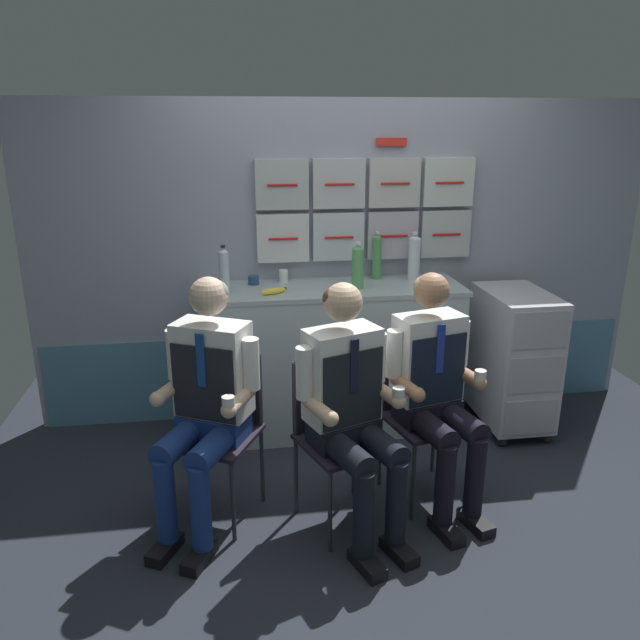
# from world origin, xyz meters

# --- Properties ---
(ground) EXTENTS (4.80, 4.80, 0.04)m
(ground) POSITION_xyz_m (0.00, 0.00, -0.02)
(ground) COLOR #262A34
(galley_bulkhead) EXTENTS (4.20, 0.14, 2.15)m
(galley_bulkhead) POSITION_xyz_m (0.01, 1.37, 1.07)
(galley_bulkhead) COLOR #959BAF
(galley_bulkhead) RESTS_ON ground
(galley_counter) EXTENTS (1.69, 0.53, 0.99)m
(galley_counter) POSITION_xyz_m (-0.14, 1.09, 0.50)
(galley_counter) COLOR #B0C3C6
(galley_counter) RESTS_ON ground
(service_trolley) EXTENTS (0.40, 0.65, 0.95)m
(service_trolley) POSITION_xyz_m (1.06, 0.92, 0.51)
(service_trolley) COLOR black
(service_trolley) RESTS_ON ground
(folding_chair_left) EXTENTS (0.54, 0.54, 0.87)m
(folding_chair_left) POSITION_xyz_m (-0.86, 0.27, 0.54)
(folding_chair_left) COLOR #2D2D33
(folding_chair_left) RESTS_ON ground
(crew_member_left) EXTENTS (0.59, 0.69, 1.30)m
(crew_member_left) POSITION_xyz_m (-0.93, 0.13, 0.73)
(crew_member_left) COLOR black
(crew_member_left) RESTS_ON ground
(folding_chair_right) EXTENTS (0.52, 0.52, 0.87)m
(folding_chair_right) POSITION_xyz_m (-0.29, 0.12, 0.54)
(folding_chair_right) COLOR #2D2D33
(folding_chair_right) RESTS_ON ground
(crew_member_right) EXTENTS (0.54, 0.68, 1.29)m
(crew_member_right) POSITION_xyz_m (-0.23, -0.03, 0.72)
(crew_member_right) COLOR black
(crew_member_right) RESTS_ON ground
(folding_chair_by_counter) EXTENTS (0.49, 0.49, 0.87)m
(folding_chair_by_counter) POSITION_xyz_m (0.21, 0.30, 0.54)
(folding_chair_by_counter) COLOR #2D2D33
(folding_chair_by_counter) RESTS_ON ground
(crew_member_by_counter) EXTENTS (0.51, 0.66, 1.28)m
(crew_member_by_counter) POSITION_xyz_m (0.25, 0.14, 0.71)
(crew_member_by_counter) COLOR black
(crew_member_by_counter) RESTS_ON ground
(sparkling_bottle_green) EXTENTS (0.08, 0.08, 0.30)m
(sparkling_bottle_green) POSITION_xyz_m (0.01, 1.03, 1.13)
(sparkling_bottle_green) COLOR #54A35D
(sparkling_bottle_green) RESTS_ON galley_counter
(water_bottle_short) EXTENTS (0.06, 0.06, 0.32)m
(water_bottle_short) POSITION_xyz_m (0.19, 1.26, 1.14)
(water_bottle_short) COLOR #4D9651
(water_bottle_short) RESTS_ON galley_counter
(water_bottle_clear) EXTENTS (0.06, 0.06, 0.31)m
(water_bottle_clear) POSITION_xyz_m (-0.82, 1.02, 1.14)
(water_bottle_clear) COLOR silver
(water_bottle_clear) RESTS_ON galley_counter
(water_bottle_tall) EXTENTS (0.08, 0.08, 0.32)m
(water_bottle_tall) POSITION_xyz_m (0.43, 1.19, 1.14)
(water_bottle_tall) COLOR silver
(water_bottle_tall) RESTS_ON galley_counter
(paper_cup_blue) EXTENTS (0.07, 0.07, 0.06)m
(paper_cup_blue) POSITION_xyz_m (-0.64, 1.22, 1.02)
(paper_cup_blue) COLOR navy
(paper_cup_blue) RESTS_ON galley_counter
(espresso_cup_small) EXTENTS (0.06, 0.06, 0.08)m
(espresso_cup_small) POSITION_xyz_m (-0.44, 1.26, 1.03)
(espresso_cup_small) COLOR white
(espresso_cup_small) RESTS_ON galley_counter
(snack_banana) EXTENTS (0.17, 0.10, 0.04)m
(snack_banana) POSITION_xyz_m (-0.52, 0.97, 1.01)
(snack_banana) COLOR yellow
(snack_banana) RESTS_ON galley_counter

